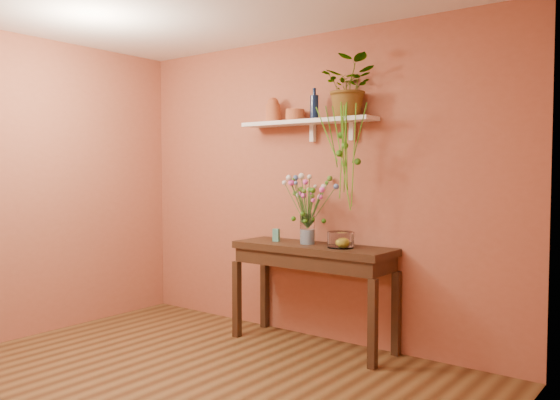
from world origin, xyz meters
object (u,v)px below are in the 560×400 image
(blue_bottle, at_px, (314,107))
(bouquet, at_px, (308,194))
(terracotta_jug, at_px, (273,110))
(spider_plant, at_px, (350,87))
(glass_bowl, at_px, (341,240))
(glass_vase, at_px, (307,231))
(sideboard, at_px, (312,259))

(blue_bottle, relative_size, bouquet, 0.49)
(terracotta_jug, bearing_deg, bouquet, -12.65)
(terracotta_jug, distance_m, spider_plant, 0.83)
(bouquet, height_order, glass_bowl, bouquet)
(glass_vase, height_order, glass_bowl, glass_vase)
(bouquet, bearing_deg, spider_plant, 14.62)
(glass_bowl, bearing_deg, glass_vase, 174.31)
(glass_vase, xyz_separation_m, glass_bowl, (0.35, -0.04, -0.05))
(bouquet, bearing_deg, terracotta_jug, 167.35)
(blue_bottle, xyz_separation_m, bouquet, (0.01, -0.09, -0.75))
(terracotta_jug, relative_size, glass_bowl, 1.03)
(spider_plant, bearing_deg, glass_bowl, -89.98)
(terracotta_jug, bearing_deg, glass_bowl, -10.42)
(terracotta_jug, relative_size, glass_vase, 0.86)
(sideboard, height_order, bouquet, bouquet)
(glass_vase, bearing_deg, sideboard, -12.45)
(bouquet, relative_size, glass_bowl, 2.51)
(sideboard, xyz_separation_m, glass_vase, (-0.06, 0.01, 0.24))
(blue_bottle, distance_m, spider_plant, 0.38)
(terracotta_jug, bearing_deg, glass_vase, -13.95)
(terracotta_jug, height_order, glass_vase, terracotta_jug)
(glass_vase, distance_m, glass_bowl, 0.36)
(sideboard, relative_size, glass_vase, 5.43)
(sideboard, xyz_separation_m, blue_bottle, (-0.07, 0.12, 1.31))
(sideboard, height_order, glass_vase, glass_vase)
(bouquet, distance_m, glass_bowl, 0.51)
(sideboard, bearing_deg, bouquet, 157.86)
(sideboard, bearing_deg, blue_bottle, 119.23)
(terracotta_jug, relative_size, spider_plant, 0.46)
(sideboard, height_order, glass_bowl, glass_bowl)
(glass_bowl, bearing_deg, spider_plant, 90.02)
(sideboard, xyz_separation_m, glass_bowl, (0.29, -0.02, 0.19))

